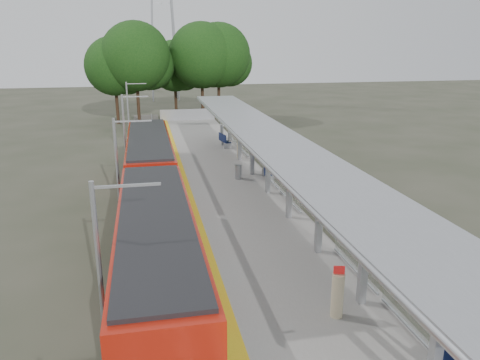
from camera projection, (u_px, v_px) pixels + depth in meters
name	position (u px, v px, depth m)	size (l,w,h in m)	color
trackbed	(152.00, 203.00, 27.63)	(3.00, 70.00, 0.24)	#59544C
platform	(227.00, 192.00, 28.39)	(6.00, 50.00, 1.00)	gray
tactile_strip	(185.00, 187.00, 27.75)	(0.60, 50.00, 0.02)	yellow
end_fence	(188.00, 115.00, 51.51)	(6.00, 0.10, 1.20)	#9EA0A5
train	(152.00, 194.00, 23.16)	(2.74, 27.60, 3.62)	black
canopy	(270.00, 145.00, 24.06)	(3.27, 38.00, 3.66)	#9EA0A5
tree_cluster	(174.00, 59.00, 55.56)	(19.64, 12.84, 11.67)	#382316
catenary_masts	(118.00, 163.00, 25.56)	(2.08, 48.16, 5.40)	#9EA0A5
bench_mid	(266.00, 170.00, 29.17)	(0.85, 1.73, 1.14)	#0D1845
bench_far	(224.00, 140.00, 38.27)	(0.78, 1.65, 1.09)	#0D1845
info_pillar_near	(337.00, 295.00, 14.50)	(0.39, 0.39, 1.73)	beige
info_pillar_far	(239.00, 148.00, 34.64)	(0.37, 0.37, 1.63)	beige
litter_bin	(238.00, 172.00, 29.34)	(0.44, 0.44, 0.89)	#9EA0A5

